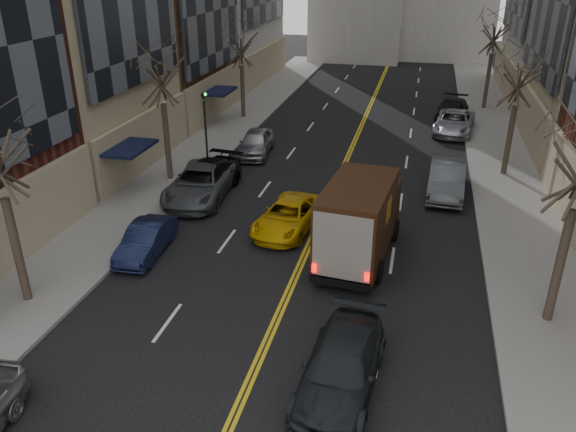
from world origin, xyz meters
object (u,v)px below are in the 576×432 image
at_px(observer_sedan, 341,367).
at_px(pedestrian, 359,227).
at_px(ups_truck, 360,220).
at_px(taxi, 288,216).

relative_size(observer_sedan, pedestrian, 2.74).
height_order(ups_truck, observer_sedan, ups_truck).
relative_size(ups_truck, taxi, 1.35).
xyz_separation_m(taxi, pedestrian, (3.22, -0.95, 0.28)).
bearing_deg(ups_truck, pedestrian, 102.15).
height_order(ups_truck, pedestrian, ups_truck).
bearing_deg(observer_sedan, taxi, 116.19).
xyz_separation_m(observer_sedan, pedestrian, (-0.56, 8.49, 0.21)).
bearing_deg(ups_truck, taxi, 156.97).
bearing_deg(taxi, ups_truck, -21.01).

